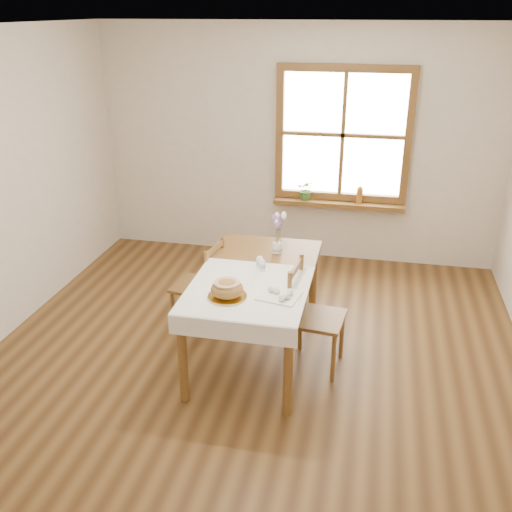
{
  "coord_description": "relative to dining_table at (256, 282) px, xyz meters",
  "views": [
    {
      "loc": [
        0.87,
        -3.76,
        2.72
      ],
      "look_at": [
        0.0,
        0.3,
        0.9
      ],
      "focal_mm": 40.0,
      "sensor_mm": 36.0,
      "label": 1
    }
  ],
  "objects": [
    {
      "name": "egg_napkin",
      "position": [
        0.26,
        -0.38,
        0.1
      ],
      "size": [
        0.33,
        0.3,
        0.01
      ],
      "primitive_type": "cube",
      "rotation": [
        0.0,
        0.0,
        -0.2
      ],
      "color": "white",
      "rests_on": "table_linen"
    },
    {
      "name": "window_sill",
      "position": [
        0.5,
        2.1,
        0.03
      ],
      "size": [
        1.46,
        0.2,
        0.05
      ],
      "color": "brown",
      "rests_on": "ground"
    },
    {
      "name": "amber_bottle",
      "position": [
        0.73,
        2.1,
        0.15
      ],
      "size": [
        0.07,
        0.07,
        0.19
      ],
      "primitive_type": "cylinder",
      "rotation": [
        0.0,
        0.0,
        0.08
      ],
      "color": "#A7651E",
      "rests_on": "window_sill"
    },
    {
      "name": "pepper_shaker",
      "position": [
        0.04,
        0.03,
        0.15
      ],
      "size": [
        0.06,
        0.06,
        0.1
      ],
      "primitive_type": "cylinder",
      "rotation": [
        0.0,
        0.0,
        0.17
      ],
      "color": "white",
      "rests_on": "table_linen"
    },
    {
      "name": "table_linen",
      "position": [
        0.0,
        -0.3,
        0.09
      ],
      "size": [
        0.91,
        0.99,
        0.01
      ],
      "primitive_type": "cube",
      "color": "white",
      "rests_on": "dining_table"
    },
    {
      "name": "potted_plant",
      "position": [
        0.13,
        2.1,
        0.14
      ],
      "size": [
        0.23,
        0.25,
        0.18
      ],
      "primitive_type": "imported",
      "rotation": [
        0.0,
        0.0,
        -0.12
      ],
      "color": "#3B702D",
      "rests_on": "window_sill"
    },
    {
      "name": "bread_plate",
      "position": [
        -0.11,
        -0.47,
        0.1
      ],
      "size": [
        0.36,
        0.36,
        0.02
      ],
      "primitive_type": "cylinder",
      "rotation": [
        0.0,
        0.0,
        -0.35
      ],
      "color": "white",
      "rests_on": "table_linen"
    },
    {
      "name": "flower_vase",
      "position": [
        0.1,
        0.43,
        0.13
      ],
      "size": [
        0.09,
        0.09,
        0.09
      ],
      "primitive_type": "cylinder",
      "rotation": [
        0.0,
        0.0,
        -0.04
      ],
      "color": "white",
      "rests_on": "dining_table"
    },
    {
      "name": "lavender_bouquet",
      "position": [
        0.1,
        0.43,
        0.31
      ],
      "size": [
        0.15,
        0.15,
        0.28
      ],
      "primitive_type": null,
      "color": "#7A5BA2",
      "rests_on": "flower_vase"
    },
    {
      "name": "window",
      "position": [
        0.5,
        2.17,
        0.79
      ],
      "size": [
        1.46,
        0.08,
        1.46
      ],
      "color": "brown",
      "rests_on": "ground"
    },
    {
      "name": "eggs",
      "position": [
        0.26,
        -0.38,
        0.13
      ],
      "size": [
        0.26,
        0.24,
        0.05
      ],
      "primitive_type": null,
      "rotation": [
        0.0,
        0.0,
        -0.2
      ],
      "color": "white",
      "rests_on": "egg_napkin"
    },
    {
      "name": "bread_loaf",
      "position": [
        -0.11,
        -0.47,
        0.18
      ],
      "size": [
        0.24,
        0.24,
        0.13
      ],
      "primitive_type": "ellipsoid",
      "color": "#A17039",
      "rests_on": "bread_plate"
    },
    {
      "name": "dining_table",
      "position": [
        0.0,
        0.0,
        0.0
      ],
      "size": [
        0.9,
        1.6,
        0.75
      ],
      "color": "brown",
      "rests_on": "ground"
    },
    {
      "name": "ground",
      "position": [
        0.0,
        -0.3,
        -0.66
      ],
      "size": [
        5.0,
        5.0,
        0.0
      ],
      "primitive_type": "plane",
      "color": "brown",
      "rests_on": "ground"
    },
    {
      "name": "salt_shaker",
      "position": [
        0.01,
        0.09,
        0.15
      ],
      "size": [
        0.06,
        0.06,
        0.1
      ],
      "primitive_type": "cylinder",
      "rotation": [
        0.0,
        0.0,
        -0.16
      ],
      "color": "white",
      "rests_on": "table_linen"
    },
    {
      "name": "room_walls",
      "position": [
        0.0,
        -0.3,
        1.04
      ],
      "size": [
        4.6,
        5.1,
        2.65
      ],
      "color": "silver",
      "rests_on": "ground"
    },
    {
      "name": "chair_left",
      "position": [
        -0.61,
        0.32,
        -0.24
      ],
      "size": [
        0.48,
        0.46,
        0.85
      ],
      "primitive_type": null,
      "rotation": [
        0.0,
        0.0,
        -1.74
      ],
      "color": "brown",
      "rests_on": "ground"
    },
    {
      "name": "chair_right",
      "position": [
        0.52,
        -0.07,
        -0.22
      ],
      "size": [
        0.48,
        0.46,
        0.89
      ],
      "primitive_type": null,
      "rotation": [
        0.0,
        0.0,
        1.46
      ],
      "color": "brown",
      "rests_on": "ground"
    }
  ]
}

